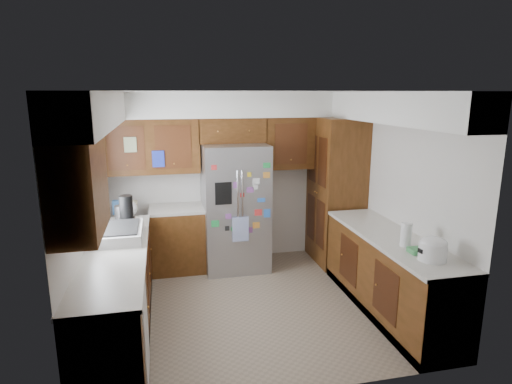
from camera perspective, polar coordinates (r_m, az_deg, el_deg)
floor at (r=5.32m, az=-0.38°, el=-14.82°), size 3.60×3.60×0.00m
room_shell at (r=5.08m, az=-2.45°, el=5.54°), size 3.64×3.24×2.52m
left_counter_run at (r=5.07m, az=-15.97°, el=-11.39°), size 1.36×3.20×0.92m
right_counter_run at (r=5.24m, az=17.34°, el=-10.80°), size 0.63×2.25×0.92m
pantry at (r=6.42m, az=10.60°, el=0.12°), size 0.60×0.90×2.15m
fridge at (r=6.09m, az=-2.78°, el=-2.05°), size 0.90×0.79×1.80m
bridge_cabinet at (r=6.13m, az=-3.25°, el=8.24°), size 0.96×0.34×0.35m
fridge_top_items at (r=6.09m, az=-4.02°, el=10.97°), size 0.71×0.28×0.26m
sink_assembly at (r=4.95m, az=-17.92°, el=-5.21°), size 0.52×0.70×0.37m
left_counter_clutter at (r=5.61m, az=-16.95°, el=-2.35°), size 0.32×0.89×0.38m
rice_cooker at (r=4.45m, az=22.53°, el=-6.94°), size 0.27×0.26×0.23m
paper_towel at (r=4.74m, az=19.37°, el=-5.40°), size 0.11×0.11×0.25m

